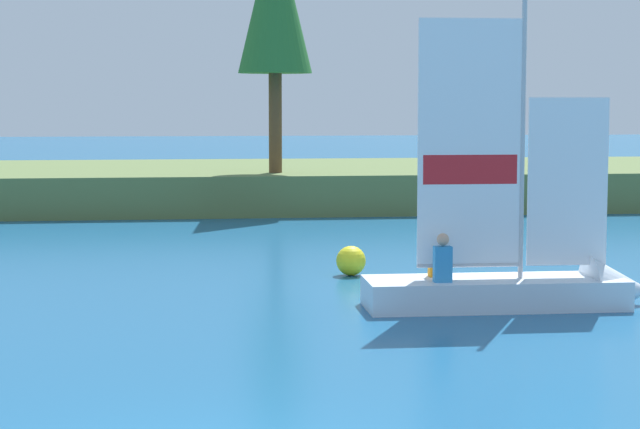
{
  "coord_description": "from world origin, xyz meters",
  "views": [
    {
      "loc": [
        -0.23,
        -10.09,
        3.37
      ],
      "look_at": [
        2.43,
        11.86,
        1.2
      ],
      "focal_mm": 65.56,
      "sensor_mm": 36.0,
      "label": 1
    }
  ],
  "objects": [
    {
      "name": "shore_bank",
      "position": [
        0.0,
        28.1,
        0.6
      ],
      "size": [
        80.0,
        10.05,
        1.2
      ],
      "primitive_type": "cube",
      "color": "#5B703D",
      "rests_on": "ground"
    },
    {
      "name": "channel_buoy",
      "position": [
        3.04,
        11.96,
        0.29
      ],
      "size": [
        0.57,
        0.57,
        0.57
      ],
      "primitive_type": "sphere",
      "color": "yellow",
      "rests_on": "ground"
    },
    {
      "name": "sailboat",
      "position": [
        5.52,
        8.21,
        0.43
      ],
      "size": [
        4.77,
        1.35,
        5.5
      ],
      "rotation": [
        0.0,
        0.0,
        -0.01
      ],
      "color": "silver",
      "rests_on": "ground"
    }
  ]
}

